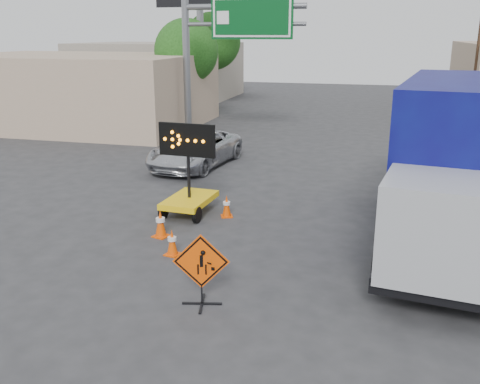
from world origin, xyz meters
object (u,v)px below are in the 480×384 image
at_px(arrow_board, 189,194).
at_px(box_truck, 454,174).
at_px(construction_sign, 201,268).
at_px(pickup_truck, 195,149).

bearing_deg(arrow_board, box_truck, -0.43).
height_order(construction_sign, arrow_board, arrow_board).
height_order(pickup_truck, box_truck, box_truck).
bearing_deg(pickup_truck, construction_sign, -62.60).
relative_size(construction_sign, box_truck, 0.17).
height_order(construction_sign, pickup_truck, construction_sign).
distance_m(arrow_board, box_truck, 7.32).
bearing_deg(box_truck, construction_sign, -129.76).
bearing_deg(arrow_board, construction_sign, -63.42).
bearing_deg(pickup_truck, box_truck, -27.47).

